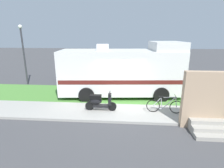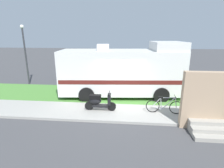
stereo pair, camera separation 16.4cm
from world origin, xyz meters
The scene contains 11 objects.
ground_plane centered at (0.00, 0.00, 0.00)m, with size 80.00×80.00×0.00m, color #424244.
sidewalk centered at (0.00, -1.20, 0.06)m, with size 24.00×2.00×0.12m.
grass_strip centered at (0.00, 1.50, 0.04)m, with size 24.00×3.40×0.08m.
motorhome_rv centered at (0.08, 1.52, 1.60)m, with size 7.47×3.02×3.37m.
scooter centered at (-0.99, -1.11, 0.58)m, with size 1.56×0.50×0.97m.
bicycle centered at (2.18, -1.15, 0.49)m, with size 1.74×0.52×0.88m.
pickup_truck_near centered at (-1.47, 5.99, 0.94)m, with size 5.58×2.37×1.75m.
porch_steps centered at (3.61, -2.29, 0.97)m, with size 2.00×1.26×2.40m.
bottle_green centered at (4.21, -1.36, 0.22)m, with size 0.06×0.06×0.25m.
bottle_spare centered at (3.69, -1.06, 0.22)m, with size 0.06×0.06×0.23m.
street_lamp_post centered at (-7.40, 3.60, 2.69)m, with size 0.28×0.28×4.46m.
Camera 2 is at (0.43, -9.17, 3.80)m, focal length 28.26 mm.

